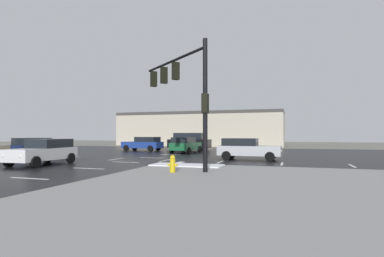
% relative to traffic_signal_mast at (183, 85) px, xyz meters
% --- Properties ---
extents(ground_plane, '(120.00, 120.00, 0.00)m').
position_rel_traffic_signal_mast_xyz_m(ground_plane, '(-5.16, 5.13, -4.48)').
color(ground_plane, slate).
extents(road_asphalt, '(44.00, 44.00, 0.02)m').
position_rel_traffic_signal_mast_xyz_m(road_asphalt, '(-5.16, 5.13, -4.47)').
color(road_asphalt, black).
rests_on(road_asphalt, ground_plane).
extents(sidewalk_corner, '(18.00, 18.00, 0.14)m').
position_rel_traffic_signal_mast_xyz_m(sidewalk_corner, '(6.84, -6.87, -4.41)').
color(sidewalk_corner, gray).
rests_on(sidewalk_corner, ground_plane).
extents(snow_strip_curbside, '(4.00, 1.60, 0.06)m').
position_rel_traffic_signal_mast_xyz_m(snow_strip_curbside, '(-0.16, 1.13, -4.31)').
color(snow_strip_curbside, white).
rests_on(snow_strip_curbside, sidewalk_corner).
extents(lane_markings, '(36.15, 36.15, 0.01)m').
position_rel_traffic_signal_mast_xyz_m(lane_markings, '(-3.95, 3.75, -4.45)').
color(lane_markings, silver).
rests_on(lane_markings, road_asphalt).
extents(traffic_signal_mast, '(5.06, 4.40, 6.24)m').
position_rel_traffic_signal_mast_xyz_m(traffic_signal_mast, '(0.00, 0.00, 0.00)').
color(traffic_signal_mast, black).
rests_on(traffic_signal_mast, sidewalk_corner).
extents(fire_hydrant, '(0.48, 0.26, 0.79)m').
position_rel_traffic_signal_mast_xyz_m(fire_hydrant, '(0.19, -1.93, -3.94)').
color(fire_hydrant, gold).
rests_on(fire_hydrant, sidewalk_corner).
extents(strip_building_background, '(27.35, 8.00, 5.57)m').
position_rel_traffic_signal_mast_xyz_m(strip_building_background, '(-9.32, 34.73, -1.69)').
color(strip_building_background, '#BCB29E').
rests_on(strip_building_background, ground_plane).
extents(sedan_green, '(2.17, 4.59, 1.58)m').
position_rel_traffic_signal_mast_xyz_m(sedan_green, '(-4.68, 13.94, -3.62)').
color(sedan_green, '#195933').
rests_on(sedan_green, road_asphalt).
extents(suv_black, '(4.85, 2.19, 2.03)m').
position_rel_traffic_signal_mast_xyz_m(suv_black, '(-5.83, 18.72, -3.39)').
color(suv_black, black).
rests_on(suv_black, road_asphalt).
extents(sedan_silver, '(4.56, 2.08, 1.58)m').
position_rel_traffic_signal_mast_xyz_m(sedan_silver, '(2.30, 7.64, -3.62)').
color(sedan_silver, '#B7BABF').
rests_on(sedan_silver, road_asphalt).
extents(sedan_white, '(2.21, 4.61, 1.58)m').
position_rel_traffic_signal_mast_xyz_m(sedan_white, '(-9.06, 0.04, -3.62)').
color(sedan_white, white).
rests_on(sedan_white, road_asphalt).
extents(sedan_blue, '(4.61, 2.20, 1.58)m').
position_rel_traffic_signal_mast_xyz_m(sedan_blue, '(-10.44, 16.19, -3.62)').
color(sedan_blue, navy).
rests_on(sedan_blue, road_asphalt).
extents(sedan_navy, '(2.44, 4.68, 1.58)m').
position_rel_traffic_signal_mast_xyz_m(sedan_navy, '(-14.65, 5.20, -3.62)').
color(sedan_navy, '#141E47').
rests_on(sedan_navy, road_asphalt).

